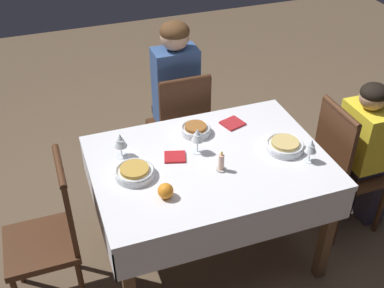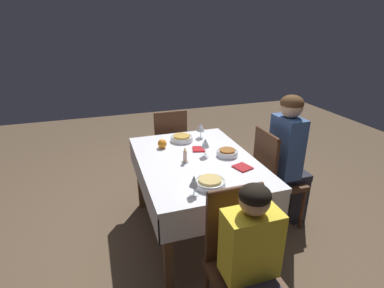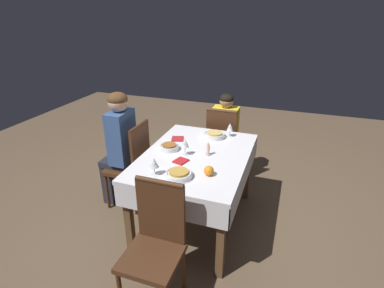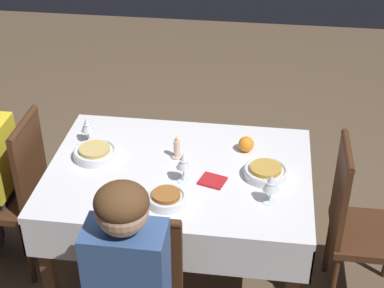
{
  "view_description": "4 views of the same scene",
  "coord_description": "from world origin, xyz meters",
  "px_view_note": "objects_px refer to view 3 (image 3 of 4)",
  "views": [
    {
      "loc": [
        0.8,
        1.96,
        2.38
      ],
      "look_at": [
        0.1,
        -0.02,
        0.87
      ],
      "focal_mm": 45.0,
      "sensor_mm": 36.0,
      "label": 1
    },
    {
      "loc": [
        -2.1,
        0.73,
        1.8
      ],
      "look_at": [
        -0.06,
        0.06,
        0.91
      ],
      "focal_mm": 28.0,
      "sensor_mm": 36.0,
      "label": 2
    },
    {
      "loc": [
        2.31,
        0.77,
        1.96
      ],
      "look_at": [
        -0.06,
        -0.06,
        0.82
      ],
      "focal_mm": 28.0,
      "sensor_mm": 36.0,
      "label": 3
    },
    {
      "loc": [
        0.38,
        -2.34,
        2.42
      ],
      "look_at": [
        0.06,
        0.05,
        0.87
      ],
      "focal_mm": 55.0,
      "sensor_mm": 36.0,
      "label": 4
    }
  ],
  "objects_px": {
    "orange_fruit": "(209,171)",
    "napkin_spare_side": "(181,161)",
    "chair_south": "(132,162)",
    "bowl_south": "(169,147)",
    "wine_glass_west": "(230,127)",
    "dining_table": "(196,164)",
    "napkin_red_folded": "(177,139)",
    "bowl_west": "(214,135)",
    "person_child_yellow": "(226,131)",
    "wine_glass_east": "(154,163)",
    "chair_east": "(156,241)",
    "candle_centerpiece": "(208,151)",
    "wine_glass_south": "(185,143)",
    "bowl_east": "(179,174)",
    "chair_west": "(223,141)",
    "person_adult_denim": "(118,144)"
  },
  "relations": [
    {
      "from": "bowl_east",
      "to": "orange_fruit",
      "type": "relative_size",
      "value": 2.63
    },
    {
      "from": "chair_south",
      "to": "napkin_red_folded",
      "type": "relative_size",
      "value": 6.09
    },
    {
      "from": "chair_south",
      "to": "bowl_west",
      "type": "height_order",
      "value": "chair_south"
    },
    {
      "from": "wine_glass_south",
      "to": "bowl_west",
      "type": "distance_m",
      "value": 0.51
    },
    {
      "from": "wine_glass_south",
      "to": "bowl_east",
      "type": "relative_size",
      "value": 0.74
    },
    {
      "from": "bowl_east",
      "to": "bowl_west",
      "type": "bearing_deg",
      "value": 176.83
    },
    {
      "from": "chair_east",
      "to": "wine_glass_south",
      "type": "relative_size",
      "value": 5.96
    },
    {
      "from": "bowl_west",
      "to": "napkin_spare_side",
      "type": "bearing_deg",
      "value": -12.18
    },
    {
      "from": "chair_south",
      "to": "wine_glass_south",
      "type": "xyz_separation_m",
      "value": [
        0.11,
        0.62,
        0.35
      ]
    },
    {
      "from": "bowl_west",
      "to": "wine_glass_east",
      "type": "height_order",
      "value": "wine_glass_east"
    },
    {
      "from": "dining_table",
      "to": "bowl_west",
      "type": "relative_size",
      "value": 5.94
    },
    {
      "from": "wine_glass_east",
      "to": "napkin_spare_side",
      "type": "height_order",
      "value": "wine_glass_east"
    },
    {
      "from": "chair_east",
      "to": "bowl_east",
      "type": "xyz_separation_m",
      "value": [
        -0.47,
        -0.01,
        0.26
      ]
    },
    {
      "from": "napkin_spare_side",
      "to": "candle_centerpiece",
      "type": "bearing_deg",
      "value": 137.41
    },
    {
      "from": "bowl_west",
      "to": "napkin_spare_side",
      "type": "relative_size",
      "value": 1.54
    },
    {
      "from": "bowl_south",
      "to": "napkin_spare_side",
      "type": "relative_size",
      "value": 1.27
    },
    {
      "from": "orange_fruit",
      "to": "napkin_spare_side",
      "type": "relative_size",
      "value": 0.57
    },
    {
      "from": "dining_table",
      "to": "candle_centerpiece",
      "type": "distance_m",
      "value": 0.18
    },
    {
      "from": "person_child_yellow",
      "to": "bowl_south",
      "type": "distance_m",
      "value": 1.1
    },
    {
      "from": "candle_centerpiece",
      "to": "wine_glass_south",
      "type": "bearing_deg",
      "value": -71.9
    },
    {
      "from": "chair_south",
      "to": "napkin_red_folded",
      "type": "bearing_deg",
      "value": 114.67
    },
    {
      "from": "chair_west",
      "to": "candle_centerpiece",
      "type": "xyz_separation_m",
      "value": [
        0.87,
        0.07,
        0.28
      ]
    },
    {
      "from": "bowl_west",
      "to": "bowl_east",
      "type": "bearing_deg",
      "value": -3.17
    },
    {
      "from": "chair_east",
      "to": "bowl_east",
      "type": "bearing_deg",
      "value": 90.79
    },
    {
      "from": "chair_south",
      "to": "napkin_red_folded",
      "type": "height_order",
      "value": "chair_south"
    },
    {
      "from": "bowl_south",
      "to": "wine_glass_west",
      "type": "relative_size",
      "value": 1.25
    },
    {
      "from": "person_child_yellow",
      "to": "candle_centerpiece",
      "type": "height_order",
      "value": "person_child_yellow"
    },
    {
      "from": "bowl_west",
      "to": "wine_glass_east",
      "type": "distance_m",
      "value": 0.93
    },
    {
      "from": "bowl_south",
      "to": "wine_glass_west",
      "type": "bearing_deg",
      "value": 137.1
    },
    {
      "from": "person_child_yellow",
      "to": "wine_glass_east",
      "type": "relative_size",
      "value": 7.15
    },
    {
      "from": "dining_table",
      "to": "wine_glass_east",
      "type": "height_order",
      "value": "wine_glass_east"
    },
    {
      "from": "person_adult_denim",
      "to": "chair_west",
      "type": "bearing_deg",
      "value": 132.79
    },
    {
      "from": "dining_table",
      "to": "person_adult_denim",
      "type": "distance_m",
      "value": 0.86
    },
    {
      "from": "wine_glass_west",
      "to": "bowl_east",
      "type": "bearing_deg",
      "value": -11.39
    },
    {
      "from": "chair_east",
      "to": "person_child_yellow",
      "type": "height_order",
      "value": "person_child_yellow"
    },
    {
      "from": "chair_south",
      "to": "napkin_spare_side",
      "type": "height_order",
      "value": "chair_south"
    },
    {
      "from": "wine_glass_east",
      "to": "dining_table",
      "type": "bearing_deg",
      "value": 156.28
    },
    {
      "from": "candle_centerpiece",
      "to": "napkin_red_folded",
      "type": "bearing_deg",
      "value": -121.2
    },
    {
      "from": "person_child_yellow",
      "to": "wine_glass_east",
      "type": "xyz_separation_m",
      "value": [
        1.51,
        -0.23,
        0.27
      ]
    },
    {
      "from": "bowl_south",
      "to": "napkin_red_folded",
      "type": "xyz_separation_m",
      "value": [
        -0.25,
        -0.02,
        -0.02
      ]
    },
    {
      "from": "dining_table",
      "to": "napkin_red_folded",
      "type": "bearing_deg",
      "value": -132.62
    },
    {
      "from": "wine_glass_south",
      "to": "chair_south",
      "type": "bearing_deg",
      "value": -99.61
    },
    {
      "from": "person_child_yellow",
      "to": "bowl_south",
      "type": "bearing_deg",
      "value": 73.6
    },
    {
      "from": "chair_south",
      "to": "wine_glass_east",
      "type": "relative_size",
      "value": 6.34
    },
    {
      "from": "bowl_west",
      "to": "wine_glass_west",
      "type": "distance_m",
      "value": 0.17
    },
    {
      "from": "dining_table",
      "to": "napkin_spare_side",
      "type": "bearing_deg",
      "value": -24.73
    },
    {
      "from": "chair_east",
      "to": "person_child_yellow",
      "type": "relative_size",
      "value": 0.89
    },
    {
      "from": "wine_glass_west",
      "to": "bowl_south",
      "type": "bearing_deg",
      "value": -42.9
    },
    {
      "from": "bowl_east",
      "to": "chair_south",
      "type": "bearing_deg",
      "value": -124.4
    },
    {
      "from": "napkin_red_folded",
      "to": "bowl_east",
      "type": "bearing_deg",
      "value": 22.95
    }
  ]
}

